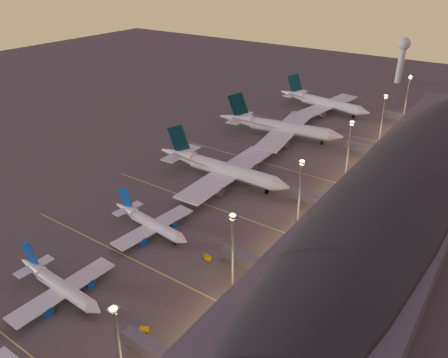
# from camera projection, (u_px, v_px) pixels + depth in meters

# --- Properties ---
(ground) EXTENTS (700.00, 700.00, 0.00)m
(ground) POSITION_uv_depth(u_px,v_px,m) (139.00, 249.00, 140.22)
(ground) COLOR #44423F
(airliner_narrow_south) EXTENTS (35.08, 31.28, 12.56)m
(airliner_narrow_south) POSITION_uv_depth(u_px,v_px,m) (59.00, 285.00, 119.92)
(airliner_narrow_south) COLOR silver
(airliner_narrow_south) RESTS_ON ground
(airliner_narrow_north) EXTENTS (35.50, 31.85, 12.67)m
(airliner_narrow_north) POSITION_uv_depth(u_px,v_px,m) (150.00, 223.00, 148.01)
(airliner_narrow_north) COLOR silver
(airliner_narrow_north) RESTS_ON ground
(airliner_wide_near) EXTENTS (63.47, 57.64, 20.36)m
(airliner_wide_near) POSITION_uv_depth(u_px,v_px,m) (221.00, 168.00, 181.51)
(airliner_wide_near) COLOR silver
(airliner_wide_near) RESTS_ON ground
(airliner_wide_mid) EXTENTS (66.59, 61.29, 21.33)m
(airliner_wide_mid) POSITION_uv_depth(u_px,v_px,m) (279.00, 127.00, 224.69)
(airliner_wide_mid) COLOR silver
(airliner_wide_mid) RESTS_ON ground
(airliner_wide_far) EXTENTS (60.74, 55.88, 19.45)m
(airliner_wide_far) POSITION_uv_depth(u_px,v_px,m) (323.00, 102.00, 264.30)
(airliner_wide_far) COLOR silver
(airliner_wide_far) RESTS_ON ground
(terminal_building) EXTENTS (56.35, 255.00, 17.46)m
(terminal_building) POSITION_uv_depth(u_px,v_px,m) (403.00, 189.00, 157.75)
(terminal_building) COLOR #4A4A4E
(terminal_building) RESTS_ON ground
(light_masts) EXTENTS (2.20, 217.20, 25.90)m
(light_masts) POSITION_uv_depth(u_px,v_px,m) (330.00, 157.00, 161.44)
(light_masts) COLOR slate
(light_masts) RESTS_ON ground
(radar_tower) EXTENTS (9.00, 9.00, 32.50)m
(radar_tower) POSITION_uv_depth(u_px,v_px,m) (403.00, 53.00, 315.23)
(radar_tower) COLOR silver
(radar_tower) RESTS_ON ground
(lane_markings) EXTENTS (90.00, 180.36, 0.00)m
(lane_markings) POSITION_uv_depth(u_px,v_px,m) (212.00, 198.00, 169.46)
(lane_markings) COLOR #D8C659
(lane_markings) RESTS_ON ground
(baggage_tug_b) EXTENTS (3.64, 2.84, 1.02)m
(baggage_tug_b) POSITION_uv_depth(u_px,v_px,m) (142.00, 329.00, 109.36)
(baggage_tug_b) COLOR #CAA201
(baggage_tug_b) RESTS_ON ground
(baggage_tug_c) EXTENTS (3.93, 2.57, 1.09)m
(baggage_tug_c) POSITION_uv_depth(u_px,v_px,m) (207.00, 257.00, 135.74)
(baggage_tug_c) COLOR #CAA201
(baggage_tug_c) RESTS_ON ground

